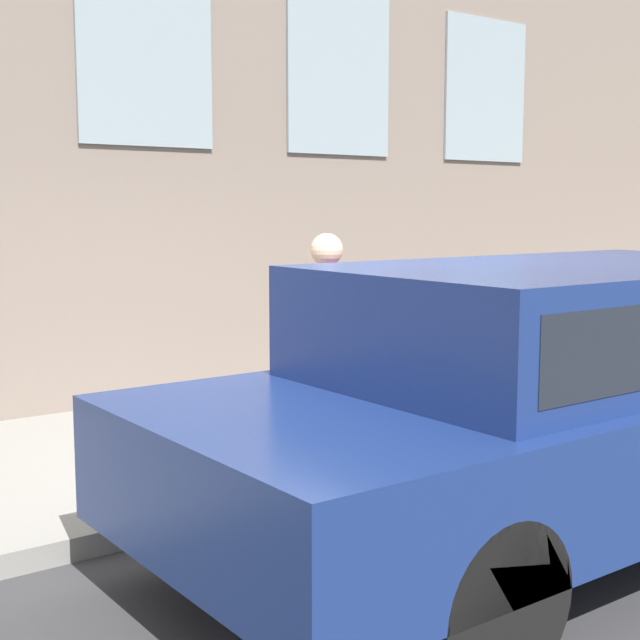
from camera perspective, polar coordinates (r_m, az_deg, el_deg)
ground_plane at (r=6.21m, az=1.89°, el=-11.18°), size 80.00×80.00×0.00m
sidewalk at (r=7.39m, az=-5.44°, el=-7.65°), size 3.02×60.00×0.14m
fire_hydrant at (r=6.67m, az=-0.45°, el=-5.35°), size 0.33×0.44×0.72m
person at (r=7.09m, az=0.43°, el=0.35°), size 0.39×0.26×1.62m
parked_truck_navy_near at (r=5.50m, az=15.83°, el=-3.60°), size 2.09×5.21×1.64m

